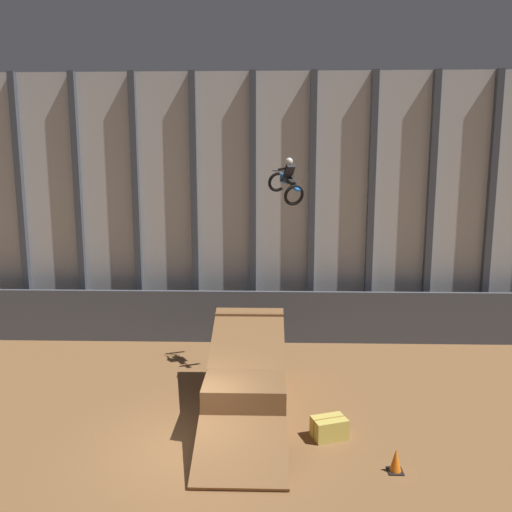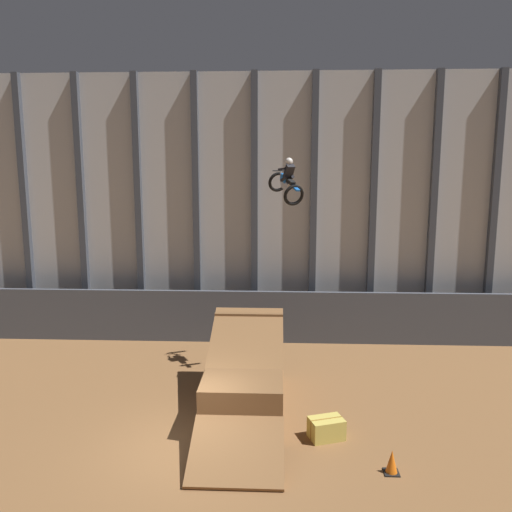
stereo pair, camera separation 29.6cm
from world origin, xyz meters
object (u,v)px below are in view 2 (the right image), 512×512
rider_bike_solo (287,182)px  traffic_cone_near_ramp (392,462)px  dirt_ramp (246,378)px  hay_bale_trackside (326,428)px

rider_bike_solo → traffic_cone_near_ramp: rider_bike_solo is taller
dirt_ramp → hay_bale_trackside: 3.06m
rider_bike_solo → hay_bale_trackside: rider_bike_solo is taller
dirt_ramp → rider_bike_solo: size_ratio=3.48×
hay_bale_trackside → dirt_ramp: bearing=140.0°
rider_bike_solo → traffic_cone_near_ramp: 9.35m
dirt_ramp → traffic_cone_near_ramp: (3.71, -3.46, -0.58)m
dirt_ramp → rider_bike_solo: (1.24, 2.79, 5.92)m
hay_bale_trackside → rider_bike_solo: bearing=102.6°
dirt_ramp → traffic_cone_near_ramp: bearing=-43.0°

